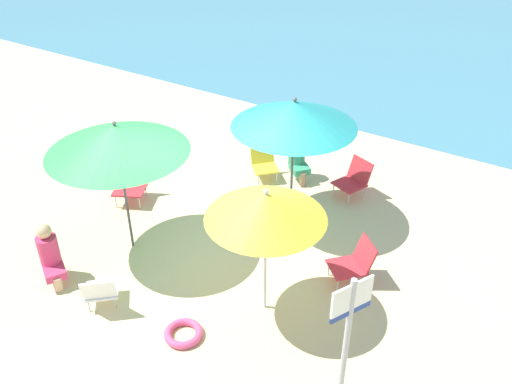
{
  "coord_description": "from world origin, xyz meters",
  "views": [
    {
      "loc": [
        4.02,
        -5.15,
        5.32
      ],
      "look_at": [
        0.12,
        0.95,
        0.7
      ],
      "focal_mm": 37.86,
      "sensor_mm": 36.0,
      "label": 1
    }
  ],
  "objects_px": {
    "beach_chair_e": "(264,162)",
    "person_a": "(50,254)",
    "umbrella_green": "(117,139)",
    "beach_chair_c": "(354,178)",
    "person_b": "(298,155)",
    "warning_sign": "(346,341)",
    "umbrella_teal": "(294,114)",
    "beach_chair_d": "(100,290)",
    "beach_chair_a": "(131,183)",
    "swim_ring": "(183,333)",
    "umbrella_yellow": "(266,206)",
    "beach_chair_b": "(355,262)"
  },
  "relations": [
    {
      "from": "umbrella_yellow",
      "to": "swim_ring",
      "type": "distance_m",
      "value": 2.0
    },
    {
      "from": "beach_chair_d",
      "to": "person_b",
      "type": "height_order",
      "value": "person_b"
    },
    {
      "from": "umbrella_yellow",
      "to": "person_a",
      "type": "distance_m",
      "value": 3.34
    },
    {
      "from": "umbrella_yellow",
      "to": "umbrella_green",
      "type": "distance_m",
      "value": 2.49
    },
    {
      "from": "umbrella_green",
      "to": "person_a",
      "type": "xyz_separation_m",
      "value": [
        -0.42,
        -1.18,
        -1.43
      ]
    },
    {
      "from": "umbrella_teal",
      "to": "person_a",
      "type": "relative_size",
      "value": 2.34
    },
    {
      "from": "beach_chair_d",
      "to": "warning_sign",
      "type": "height_order",
      "value": "warning_sign"
    },
    {
      "from": "person_a",
      "to": "warning_sign",
      "type": "distance_m",
      "value": 4.62
    },
    {
      "from": "warning_sign",
      "to": "beach_chair_e",
      "type": "bearing_deg",
      "value": 155.75
    },
    {
      "from": "beach_chair_c",
      "to": "person_b",
      "type": "distance_m",
      "value": 1.16
    },
    {
      "from": "beach_chair_c",
      "to": "person_b",
      "type": "height_order",
      "value": "person_b"
    },
    {
      "from": "umbrella_teal",
      "to": "beach_chair_d",
      "type": "bearing_deg",
      "value": -108.16
    },
    {
      "from": "umbrella_teal",
      "to": "umbrella_green",
      "type": "bearing_deg",
      "value": -129.21
    },
    {
      "from": "umbrella_teal",
      "to": "umbrella_green",
      "type": "height_order",
      "value": "umbrella_green"
    },
    {
      "from": "umbrella_green",
      "to": "person_a",
      "type": "height_order",
      "value": "umbrella_green"
    },
    {
      "from": "swim_ring",
      "to": "person_a",
      "type": "bearing_deg",
      "value": -176.69
    },
    {
      "from": "beach_chair_c",
      "to": "person_b",
      "type": "xyz_separation_m",
      "value": [
        -1.15,
        -0.02,
        0.14
      ]
    },
    {
      "from": "person_a",
      "to": "beach_chair_e",
      "type": "bearing_deg",
      "value": 105.4
    },
    {
      "from": "umbrella_yellow",
      "to": "beach_chair_d",
      "type": "distance_m",
      "value": 2.6
    },
    {
      "from": "umbrella_yellow",
      "to": "beach_chair_e",
      "type": "bearing_deg",
      "value": 122.07
    },
    {
      "from": "beach_chair_c",
      "to": "beach_chair_d",
      "type": "distance_m",
      "value": 4.79
    },
    {
      "from": "umbrella_teal",
      "to": "beach_chair_a",
      "type": "bearing_deg",
      "value": -158.1
    },
    {
      "from": "beach_chair_c",
      "to": "beach_chair_d",
      "type": "xyz_separation_m",
      "value": [
        -1.72,
        -4.47,
        -0.06
      ]
    },
    {
      "from": "beach_chair_a",
      "to": "beach_chair_c",
      "type": "bearing_deg",
      "value": 97.52
    },
    {
      "from": "beach_chair_a",
      "to": "swim_ring",
      "type": "height_order",
      "value": "beach_chair_a"
    },
    {
      "from": "beach_chair_b",
      "to": "warning_sign",
      "type": "height_order",
      "value": "warning_sign"
    },
    {
      "from": "beach_chair_a",
      "to": "swim_ring",
      "type": "xyz_separation_m",
      "value": [
        2.82,
        -2.06,
        -0.27
      ]
    },
    {
      "from": "person_b",
      "to": "warning_sign",
      "type": "height_order",
      "value": "warning_sign"
    },
    {
      "from": "umbrella_teal",
      "to": "beach_chair_e",
      "type": "xyz_separation_m",
      "value": [
        -1.07,
        0.86,
        -1.57
      ]
    },
    {
      "from": "person_a",
      "to": "beach_chair_d",
      "type": "bearing_deg",
      "value": 27.12
    },
    {
      "from": "beach_chair_b",
      "to": "beach_chair_e",
      "type": "relative_size",
      "value": 1.07
    },
    {
      "from": "umbrella_teal",
      "to": "beach_chair_b",
      "type": "distance_m",
      "value": 2.4
    },
    {
      "from": "beach_chair_e",
      "to": "person_a",
      "type": "distance_m",
      "value": 4.24
    },
    {
      "from": "beach_chair_d",
      "to": "swim_ring",
      "type": "relative_size",
      "value": 1.33
    },
    {
      "from": "swim_ring",
      "to": "beach_chair_c",
      "type": "bearing_deg",
      "value": 84.01
    },
    {
      "from": "beach_chair_e",
      "to": "person_a",
      "type": "bearing_deg",
      "value": -60.43
    },
    {
      "from": "umbrella_green",
      "to": "warning_sign",
      "type": "height_order",
      "value": "warning_sign"
    },
    {
      "from": "umbrella_green",
      "to": "beach_chair_e",
      "type": "distance_m",
      "value": 3.38
    },
    {
      "from": "umbrella_yellow",
      "to": "beach_chair_e",
      "type": "relative_size",
      "value": 2.76
    },
    {
      "from": "umbrella_yellow",
      "to": "person_b",
      "type": "height_order",
      "value": "umbrella_yellow"
    },
    {
      "from": "beach_chair_c",
      "to": "swim_ring",
      "type": "relative_size",
      "value": 1.38
    },
    {
      "from": "beach_chair_c",
      "to": "beach_chair_e",
      "type": "bearing_deg",
      "value": -58.12
    },
    {
      "from": "warning_sign",
      "to": "swim_ring",
      "type": "xyz_separation_m",
      "value": [
        -2.23,
        0.17,
        -1.35
      ]
    },
    {
      "from": "beach_chair_a",
      "to": "warning_sign",
      "type": "xyz_separation_m",
      "value": [
        5.05,
        -2.23,
        1.07
      ]
    },
    {
      "from": "umbrella_green",
      "to": "person_b",
      "type": "distance_m",
      "value": 3.71
    },
    {
      "from": "beach_chair_c",
      "to": "swim_ring",
      "type": "distance_m",
      "value": 4.33
    },
    {
      "from": "umbrella_green",
      "to": "warning_sign",
      "type": "distance_m",
      "value": 4.31
    },
    {
      "from": "beach_chair_a",
      "to": "beach_chair_e",
      "type": "distance_m",
      "value": 2.48
    },
    {
      "from": "person_b",
      "to": "warning_sign",
      "type": "xyz_separation_m",
      "value": [
        2.93,
        -4.44,
        0.9
      ]
    },
    {
      "from": "beach_chair_c",
      "to": "warning_sign",
      "type": "distance_m",
      "value": 4.92
    }
  ]
}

